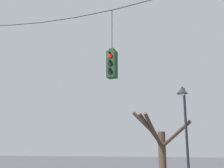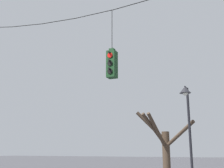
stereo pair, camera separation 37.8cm
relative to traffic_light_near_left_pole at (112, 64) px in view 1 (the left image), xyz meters
The scene contains 4 objects.
span_wire 2.56m from the traffic_light_near_left_pole, behind, with size 12.39×0.03×0.63m.
traffic_light_near_left_pole is the anchor object (origin of this frame).
street_lamp 4.92m from the traffic_light_near_left_pole, 65.66° to the left, with size 0.53×0.91×5.19m.
bare_tree 6.57m from the traffic_light_near_left_pole, 86.04° to the left, with size 3.23×1.78×4.27m.
Camera 1 is at (4.70, -9.50, 2.14)m, focal length 45.00 mm.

